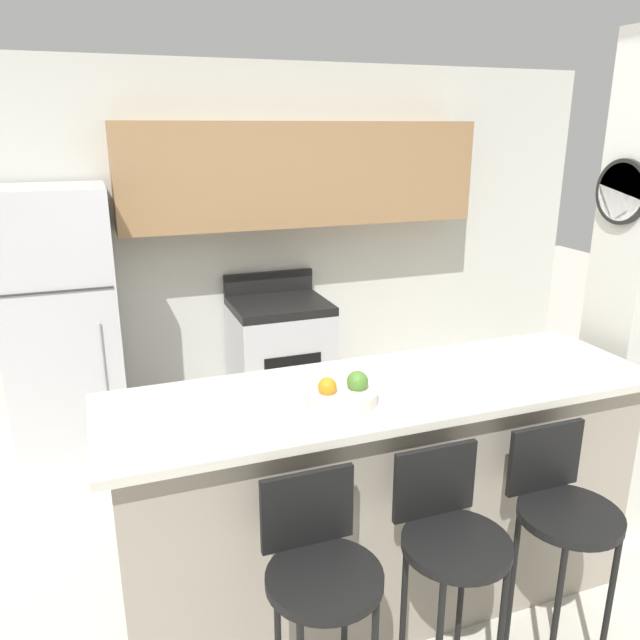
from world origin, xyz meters
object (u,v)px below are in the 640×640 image
(bar_stool_left, at_px, (320,577))
(bar_stool_right, at_px, (562,515))
(trash_bin, at_px, (165,428))
(bar_stool_mid, at_px, (450,544))
(stove_range, at_px, (281,360))
(refrigerator, at_px, (63,328))
(fruit_bowl, at_px, (343,393))

(bar_stool_left, relative_size, bar_stool_right, 1.00)
(trash_bin, bearing_deg, bar_stool_right, -60.87)
(bar_stool_mid, relative_size, trash_bin, 2.65)
(bar_stool_left, relative_size, trash_bin, 2.65)
(bar_stool_mid, height_order, bar_stool_right, same)
(bar_stool_right, bearing_deg, stove_range, 98.35)
(trash_bin, bearing_deg, bar_stool_left, -83.26)
(refrigerator, relative_size, fruit_bowl, 6.29)
(stove_range, height_order, bar_stool_left, stove_range)
(bar_stool_left, height_order, bar_stool_mid, same)
(fruit_bowl, bearing_deg, bar_stool_right, -32.42)
(stove_range, relative_size, bar_stool_left, 1.06)
(bar_stool_mid, height_order, trash_bin, bar_stool_mid)
(bar_stool_mid, bearing_deg, refrigerator, 118.03)
(bar_stool_right, bearing_deg, refrigerator, 126.21)
(stove_range, distance_m, bar_stool_right, 2.56)
(fruit_bowl, bearing_deg, refrigerator, 118.36)
(refrigerator, height_order, trash_bin, refrigerator)
(refrigerator, bearing_deg, trash_bin, -21.84)
(stove_range, xyz_separation_m, bar_stool_mid, (-0.13, -2.52, 0.22))
(fruit_bowl, distance_m, trash_bin, 2.09)
(bar_stool_right, height_order, fruit_bowl, fruit_bowl)
(stove_range, distance_m, bar_stool_mid, 2.54)
(refrigerator, bearing_deg, fruit_bowl, -61.64)
(bar_stool_left, relative_size, fruit_bowl, 3.57)
(fruit_bowl, bearing_deg, stove_range, 80.20)
(bar_stool_left, bearing_deg, bar_stool_right, 0.00)
(stove_range, bearing_deg, fruit_bowl, -99.80)
(fruit_bowl, height_order, trash_bin, fruit_bowl)
(stove_range, relative_size, trash_bin, 2.82)
(bar_stool_left, distance_m, bar_stool_right, 0.99)
(stove_range, height_order, bar_stool_mid, stove_range)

